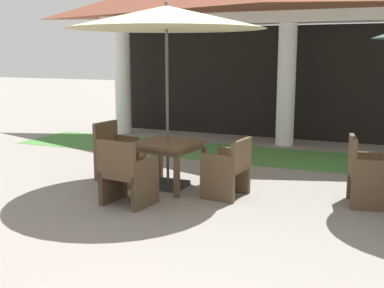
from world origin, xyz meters
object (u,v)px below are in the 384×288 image
(patio_table_mid_left, at_px, (168,148))
(terracotta_urn, at_px, (141,152))
(patio_chair_mid_left_south, at_px, (127,174))
(patio_chair_mid_left_east, at_px, (228,169))
(patio_umbrella_mid_left, at_px, (166,19))
(patio_chair_mid_left_west, at_px, (115,153))
(patio_chair_near_foreground_west, at_px, (367,174))

(patio_table_mid_left, relative_size, terracotta_urn, 2.74)
(patio_chair_mid_left_south, distance_m, patio_chair_mid_left_east, 1.44)
(patio_table_mid_left, bearing_deg, patio_chair_mid_left_east, -6.29)
(patio_umbrella_mid_left, distance_m, patio_chair_mid_left_south, 2.33)
(patio_chair_mid_left_west, distance_m, terracotta_urn, 1.56)
(patio_chair_mid_left_south, distance_m, patio_chair_mid_left_west, 1.44)
(patio_chair_mid_left_west, bearing_deg, patio_chair_mid_left_south, 44.93)
(patio_chair_mid_left_south, relative_size, patio_chair_mid_left_west, 0.98)
(patio_umbrella_mid_left, relative_size, patio_chair_mid_left_west, 3.13)
(patio_chair_mid_left_south, xyz_separation_m, patio_chair_mid_left_west, (-0.90, 1.13, 0.01))
(patio_chair_mid_left_south, bearing_deg, patio_chair_near_foreground_west, 29.65)
(patio_chair_mid_left_east, bearing_deg, terracotta_urn, 60.69)
(patio_table_mid_left, height_order, terracotta_urn, patio_table_mid_left)
(patio_chair_mid_left_south, bearing_deg, patio_table_mid_left, 90.00)
(patio_umbrella_mid_left, xyz_separation_m, patio_chair_mid_left_south, (-0.11, -1.02, -2.10))
(patio_chair_mid_left_south, bearing_deg, patio_umbrella_mid_left, 90.00)
(terracotta_urn, bearing_deg, patio_chair_mid_left_south, -64.12)
(patio_umbrella_mid_left, bearing_deg, patio_table_mid_left, 104.04)
(terracotta_urn, bearing_deg, patio_chair_mid_left_west, -76.11)
(patio_table_mid_left, relative_size, patio_chair_mid_left_east, 1.17)
(patio_chair_near_foreground_west, relative_size, patio_chair_mid_left_east, 1.10)
(patio_chair_mid_left_east, distance_m, terracotta_urn, 2.95)
(patio_chair_mid_left_east, relative_size, terracotta_urn, 2.35)
(patio_table_mid_left, xyz_separation_m, patio_chair_mid_left_south, (-0.11, -1.02, -0.18))
(patio_chair_mid_left_south, bearing_deg, patio_chair_mid_left_east, 45.16)
(patio_chair_near_foreground_west, distance_m, patio_table_mid_left, 2.87)
(patio_chair_near_foreground_west, bearing_deg, terracotta_urn, -118.74)
(patio_umbrella_mid_left, relative_size, patio_chair_mid_left_south, 3.19)
(patio_chair_near_foreground_west, height_order, patio_table_mid_left, patio_chair_near_foreground_west)
(patio_chair_near_foreground_west, height_order, patio_chair_mid_left_west, patio_chair_near_foreground_west)
(patio_table_mid_left, relative_size, patio_chair_mid_left_west, 1.07)
(patio_table_mid_left, distance_m, patio_chair_mid_left_east, 1.04)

